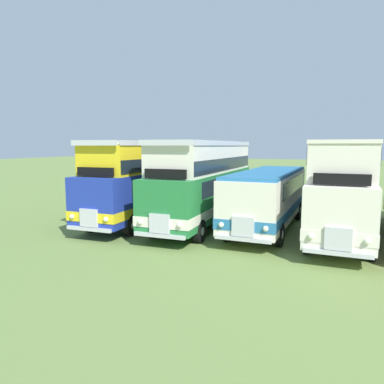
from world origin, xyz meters
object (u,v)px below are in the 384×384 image
at_px(bus_first_in_row, 146,179).
at_px(bus_third_in_row, 269,195).
at_px(bus_fourth_in_row, 342,183).
at_px(bus_second_in_row, 205,181).

height_order(bus_first_in_row, bus_third_in_row, bus_first_in_row).
distance_m(bus_third_in_row, bus_fourth_in_row, 3.56).
height_order(bus_first_in_row, bus_second_in_row, same).
bearing_deg(bus_second_in_row, bus_fourth_in_row, -0.62).
height_order(bus_third_in_row, bus_fourth_in_row, bus_fourth_in_row).
xyz_separation_m(bus_third_in_row, bus_fourth_in_row, (3.49, -0.02, 0.72)).
distance_m(bus_second_in_row, bus_third_in_row, 3.54).
bearing_deg(bus_third_in_row, bus_fourth_in_row, -0.36).
distance_m(bus_first_in_row, bus_third_in_row, 7.01).
relative_size(bus_second_in_row, bus_fourth_in_row, 1.01).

